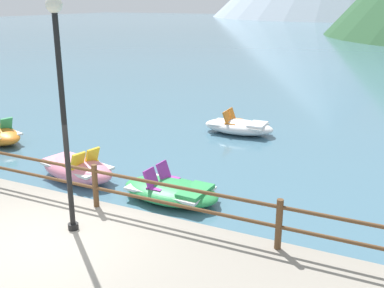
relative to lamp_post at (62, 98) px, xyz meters
name	(u,v)px	position (x,y,z in m)	size (l,w,h in m)	color
ground_plane	(349,51)	(-0.23, 39.47, -2.97)	(200.00, 200.00, 0.00)	#477084
dock_railing	(95,181)	(-0.23, 1.02, -2.00)	(23.92, 0.12, 0.95)	brown
lamp_post	(62,98)	(0.00, 0.00, 0.00)	(0.28, 0.28, 4.29)	black
pedal_boat_0	(77,168)	(-2.28, 2.86, -2.67)	(2.60, 1.65, 0.90)	pink
pedal_boat_2	(171,191)	(0.63, 2.79, -2.74)	(2.56, 1.53, 0.81)	green
pedal_boat_3	(239,126)	(0.12, 8.88, -2.70)	(2.57, 1.30, 0.85)	white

